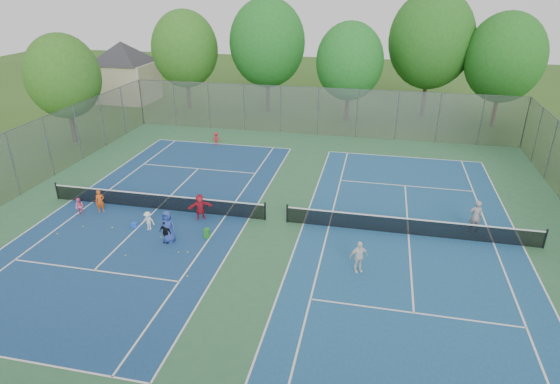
{
  "coord_description": "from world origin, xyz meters",
  "views": [
    {
      "loc": [
        4.98,
        -21.97,
        11.95
      ],
      "look_at": [
        0.0,
        1.0,
        1.3
      ],
      "focal_mm": 30.0,
      "sensor_mm": 36.0,
      "label": 1
    }
  ],
  "objects_px": {
    "net_right": "(409,227)",
    "ball_hopper": "(207,233)",
    "ball_crate": "(135,225)",
    "instructor": "(476,216)",
    "net_left": "(156,202)"
  },
  "relations": [
    {
      "from": "ball_hopper",
      "to": "instructor",
      "type": "xyz_separation_m",
      "value": [
        13.33,
        3.54,
        0.63
      ]
    },
    {
      "from": "instructor",
      "to": "ball_hopper",
      "type": "bearing_deg",
      "value": 12.64
    },
    {
      "from": "instructor",
      "to": "net_left",
      "type": "bearing_deg",
      "value": 1.22
    },
    {
      "from": "ball_hopper",
      "to": "instructor",
      "type": "relative_size",
      "value": 0.29
    },
    {
      "from": "ball_crate",
      "to": "ball_hopper",
      "type": "height_order",
      "value": "ball_hopper"
    },
    {
      "from": "net_left",
      "to": "instructor",
      "type": "bearing_deg",
      "value": 3.44
    },
    {
      "from": "net_right",
      "to": "ball_hopper",
      "type": "xyz_separation_m",
      "value": [
        -10.04,
        -2.5,
        -0.2
      ]
    },
    {
      "from": "net_left",
      "to": "instructor",
      "type": "relative_size",
      "value": 7.23
    },
    {
      "from": "net_left",
      "to": "ball_crate",
      "type": "distance_m",
      "value": 2.29
    },
    {
      "from": "net_right",
      "to": "instructor",
      "type": "height_order",
      "value": "instructor"
    },
    {
      "from": "net_right",
      "to": "instructor",
      "type": "distance_m",
      "value": 3.48
    },
    {
      "from": "ball_crate",
      "to": "ball_hopper",
      "type": "xyz_separation_m",
      "value": [
        4.14,
        -0.24,
        0.13
      ]
    },
    {
      "from": "net_left",
      "to": "ball_hopper",
      "type": "bearing_deg",
      "value": -32.28
    },
    {
      "from": "net_left",
      "to": "ball_crate",
      "type": "height_order",
      "value": "net_left"
    },
    {
      "from": "net_left",
      "to": "net_right",
      "type": "height_order",
      "value": "same"
    }
  ]
}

